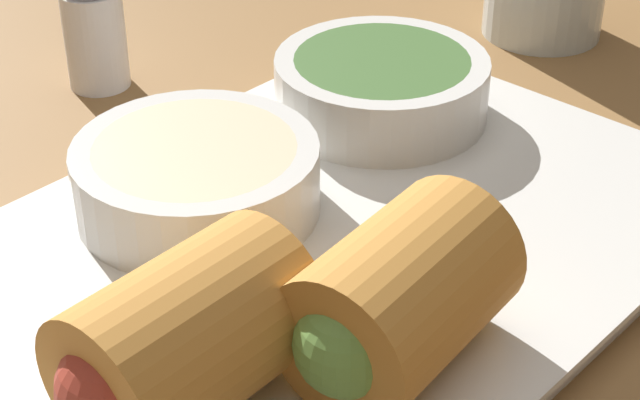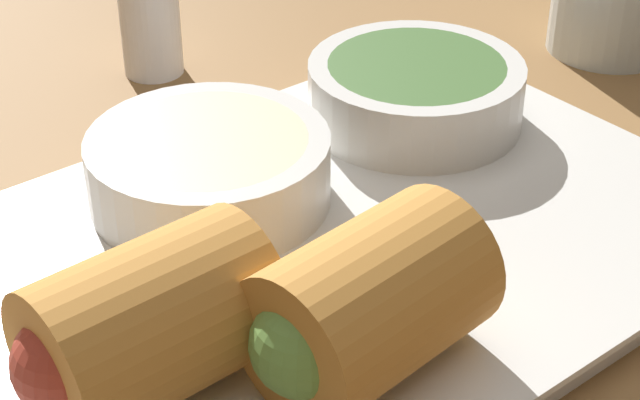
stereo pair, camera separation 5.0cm
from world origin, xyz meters
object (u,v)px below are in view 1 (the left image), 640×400
(dipping_bowl_near, at_px, (196,175))
(salt_shaker, at_px, (93,22))
(dipping_bowl_far, at_px, (381,85))
(serving_plate, at_px, (320,261))

(dipping_bowl_near, bearing_deg, salt_shaker, 67.52)
(dipping_bowl_far, bearing_deg, serving_plate, -152.51)
(serving_plate, xyz_separation_m, salt_shaker, (0.05, 0.20, 0.03))
(dipping_bowl_near, distance_m, dipping_bowl_far, 0.11)
(serving_plate, bearing_deg, dipping_bowl_far, 27.49)
(dipping_bowl_near, bearing_deg, serving_plate, -75.16)
(dipping_bowl_far, relative_size, salt_shaker, 1.38)
(serving_plate, relative_size, dipping_bowl_near, 3.36)
(serving_plate, xyz_separation_m, dipping_bowl_far, (0.10, 0.05, 0.02))
(salt_shaker, bearing_deg, dipping_bowl_near, -112.48)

